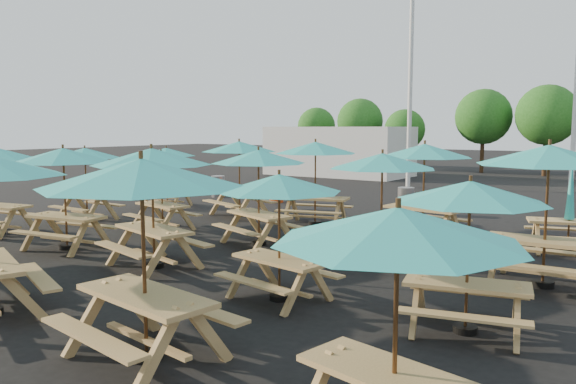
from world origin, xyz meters
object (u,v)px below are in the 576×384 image
Objects in this scene: picnic_unit_9 at (152,163)px; picnic_unit_11 at (315,152)px; picnic_unit_7 at (239,150)px; picnic_unit_19 at (570,213)px; waste_bin_2 at (406,201)px; picnic_unit_2 at (85,157)px; picnic_unit_5 at (63,160)px; picnic_unit_3 at (166,155)px; picnic_unit_14 at (382,166)px; picnic_unit_18 at (549,162)px; picnic_unit_15 at (425,155)px; picnic_unit_17 at (470,199)px; picnic_unit_12 at (142,183)px; waste_bin_0 at (218,186)px; waste_bin_1 at (276,191)px; picnic_unit_16 at (398,238)px; picnic_unit_6 at (161,161)px; picnic_unit_10 at (258,161)px; picnic_unit_13 at (279,189)px.

picnic_unit_9 is 5.97m from picnic_unit_11.
picnic_unit_19 is (9.29, 0.19, -1.17)m from picnic_unit_7.
picnic_unit_7 is 3.41× the size of waste_bin_2.
picnic_unit_2 is 4.16m from picnic_unit_5.
picnic_unit_19 is (12.77, -0.02, -0.92)m from picnic_unit_3.
picnic_unit_9 reaches higher than picnic_unit_3.
picnic_unit_14 is 0.95× the size of picnic_unit_18.
picnic_unit_15 is 1.05× the size of picnic_unit_17.
picnic_unit_18 reaches higher than picnic_unit_19.
picnic_unit_5 is 0.95× the size of picnic_unit_9.
picnic_unit_12 reaches higher than picnic_unit_17.
waste_bin_0 and waste_bin_1 have the same top height.
picnic_unit_3 is at bearing 162.28° from picnic_unit_19.
picnic_unit_17 is at bearing -16.89° from picnic_unit_7.
picnic_unit_11 is 5.30m from waste_bin_1.
waste_bin_2 is (-5.31, 12.62, -1.44)m from picnic_unit_16.
picnic_unit_2 is 3.44m from picnic_unit_3.
picnic_unit_6 is at bearing 2.85° from picnic_unit_2.
picnic_unit_16 reaches higher than picnic_unit_17.
picnic_unit_9 is at bearing -78.91° from picnic_unit_10.
picnic_unit_7 reaches higher than picnic_unit_16.
picnic_unit_16 is (9.48, -3.20, -0.16)m from picnic_unit_5.
picnic_unit_15 is at bearing 32.84° from picnic_unit_5.
picnic_unit_17 is (2.91, -5.81, -0.26)m from picnic_unit_15.
picnic_unit_3 reaches higher than waste_bin_2.
picnic_unit_10 is at bearing 176.76° from picnic_unit_18.
picnic_unit_7 is at bearing -73.15° from waste_bin_1.
picnic_unit_11 is 11.28m from picnic_unit_16.
picnic_unit_6 is at bearing 176.34° from picnic_unit_18.
picnic_unit_10 is at bearing -42.07° from waste_bin_0.
picnic_unit_12 reaches higher than picnic_unit_9.
waste_bin_2 is (0.88, 6.54, -1.55)m from picnic_unit_10.
picnic_unit_3 is 1.09× the size of picnic_unit_19.
picnic_unit_11 is 7.24m from picnic_unit_18.
picnic_unit_12 is (2.95, -5.96, 0.14)m from picnic_unit_10.
picnic_unit_18 reaches higher than picnic_unit_12.
picnic_unit_10 is 6.48m from picnic_unit_17.
picnic_unit_13 is 6.08m from picnic_unit_15.
picnic_unit_16 reaches higher than picnic_unit_6.
picnic_unit_19 reaches higher than picnic_unit_3.
picnic_unit_15 is at bearing -61.10° from waste_bin_2.
picnic_unit_13 is at bearing -78.30° from waste_bin_2.
picnic_unit_7 is at bearing 132.12° from picnic_unit_17.
picnic_unit_3 is 2.78× the size of waste_bin_0.
picnic_unit_10 is at bearing 95.49° from picnic_unit_9.
picnic_unit_2 is 9.78m from picnic_unit_13.
picnic_unit_7 is 6.61m from picnic_unit_9.
picnic_unit_19 is (9.40, 6.16, -1.14)m from picnic_unit_5.
picnic_unit_9 reaches higher than picnic_unit_6.
picnic_unit_5 is 0.92× the size of picnic_unit_11.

